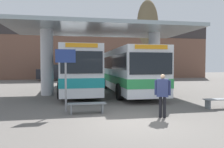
# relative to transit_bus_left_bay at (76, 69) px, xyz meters

# --- Properties ---
(ground_plane) EXTENTS (100.00, 100.00, 0.00)m
(ground_plane) POSITION_rel_transit_bus_left_bay_xyz_m (1.94, -9.77, -1.84)
(ground_plane) COLOR #605B56
(townhouse_backdrop) EXTENTS (40.00, 0.58, 8.58)m
(townhouse_backdrop) POSITION_rel_transit_bus_left_bay_xyz_m (1.94, 16.04, 3.16)
(townhouse_backdrop) COLOR brown
(townhouse_backdrop) RESTS_ON ground_plane
(station_canopy) EXTENTS (12.96, 6.52, 4.85)m
(station_canopy) POSITION_rel_transit_bus_left_bay_xyz_m (1.94, -1.65, 2.27)
(station_canopy) COLOR silver
(station_canopy) RESTS_ON ground_plane
(transit_bus_left_bay) EXTENTS (2.93, 12.23, 3.29)m
(transit_bus_left_bay) POSITION_rel_transit_bus_left_bay_xyz_m (0.00, 0.00, 0.00)
(transit_bus_left_bay) COLOR silver
(transit_bus_left_bay) RESTS_ON ground_plane
(transit_bus_center_bay) EXTENTS (2.86, 10.74, 3.20)m
(transit_bus_center_bay) POSITION_rel_transit_bus_left_bay_xyz_m (3.78, -1.47, -0.05)
(transit_bus_center_bay) COLOR silver
(transit_bus_center_bay) RESTS_ON ground_plane
(waiting_bench_near_pillar) EXTENTS (1.67, 0.44, 0.46)m
(waiting_bench_near_pillar) POSITION_rel_transit_bus_left_bay_xyz_m (0.30, -8.13, -1.50)
(waiting_bench_near_pillar) COLOR slate
(waiting_bench_near_pillar) RESTS_ON ground_plane
(waiting_bench_mid_platform) EXTENTS (1.55, 0.44, 0.46)m
(waiting_bench_mid_platform) POSITION_rel_transit_bus_left_bay_xyz_m (6.76, -8.13, -1.50)
(waiting_bench_mid_platform) COLOR slate
(waiting_bench_mid_platform) RESTS_ON ground_plane
(info_sign_platform) EXTENTS (0.90, 0.09, 2.82)m
(info_sign_platform) POSITION_rel_transit_bus_left_bay_xyz_m (-0.61, -7.53, 0.18)
(info_sign_platform) COLOR gray
(info_sign_platform) RESTS_ON ground_plane
(pedestrian_waiting) EXTENTS (0.62, 0.43, 1.75)m
(pedestrian_waiting) POSITION_rel_transit_bus_left_bay_xyz_m (3.24, -9.42, -0.77)
(pedestrian_waiting) COLOR black
(pedestrian_waiting) RESTS_ON ground_plane
(poplar_tree_behind_left) EXTENTS (2.32, 2.32, 9.33)m
(poplar_tree_behind_left) POSITION_rel_transit_bus_left_bay_xyz_m (7.99, 5.68, 4.82)
(poplar_tree_behind_left) COLOR brown
(poplar_tree_behind_left) RESTS_ON ground_plane
(parked_car_street) EXTENTS (4.57, 2.05, 2.19)m
(parked_car_street) POSITION_rel_transit_bus_left_bay_xyz_m (-2.70, 13.33, -0.77)
(parked_car_street) COLOR black
(parked_car_street) RESTS_ON ground_plane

